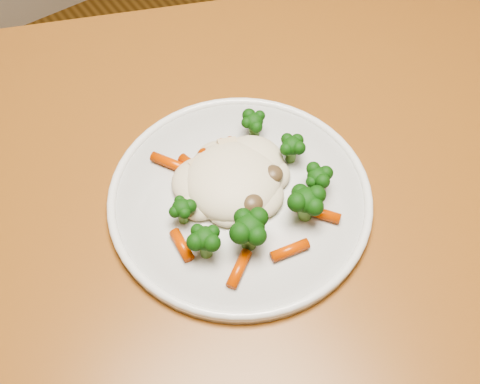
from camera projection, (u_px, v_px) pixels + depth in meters
The scene contains 3 objects.
dining_table at pixel (285, 275), 0.74m from camera, with size 1.48×1.25×0.75m.
plate at pixel (240, 199), 0.68m from camera, with size 0.30×0.30×0.01m, color white.
meal at pixel (243, 185), 0.66m from camera, with size 0.19×0.20×0.05m.
Camera 1 is at (-0.35, -0.21, 1.32)m, focal length 45.00 mm.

